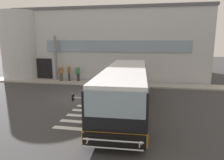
% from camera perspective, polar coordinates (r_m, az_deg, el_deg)
% --- Properties ---
extents(ground_plane, '(80.00, 90.00, 0.02)m').
position_cam_1_polar(ground_plane, '(16.47, -6.13, -4.60)').
color(ground_plane, '#353538').
rests_on(ground_plane, ground).
extents(bay_paint_stripes, '(4.40, 3.96, 0.01)m').
position_cam_1_polar(bay_paint_stripes, '(12.11, -2.67, -10.30)').
color(bay_paint_stripes, silver).
rests_on(bay_paint_stripes, ground).
extents(terminal_building, '(22.99, 13.80, 7.89)m').
position_cam_1_polar(terminal_building, '(27.32, -0.64, 10.03)').
color(terminal_building, '#B7B7BC').
rests_on(terminal_building, ground).
extents(boarding_curb, '(25.19, 2.00, 0.15)m').
position_cam_1_polar(boarding_curb, '(20.96, -2.39, -0.92)').
color(boarding_curb, '#9E9B93').
rests_on(boarding_curb, ground).
extents(entry_support_column, '(0.28, 0.28, 4.74)m').
position_cam_1_polar(entry_support_column, '(22.95, -15.37, 5.92)').
color(entry_support_column, slate).
rests_on(entry_support_column, boarding_curb).
extents(bus_main_foreground, '(3.05, 11.49, 2.70)m').
position_cam_1_polar(bus_main_foreground, '(13.09, 3.77, -2.57)').
color(bus_main_foreground, black).
rests_on(bus_main_foreground, ground).
extents(passenger_near_column, '(0.50, 0.52, 1.68)m').
position_cam_1_polar(passenger_near_column, '(22.23, -14.07, 2.17)').
color(passenger_near_column, '#4C4233').
rests_on(passenger_near_column, boarding_curb).
extents(passenger_by_doorway, '(0.45, 0.44, 1.68)m').
position_cam_1_polar(passenger_by_doorway, '(22.20, -11.88, 2.16)').
color(passenger_by_doorway, '#2D2D33').
rests_on(passenger_by_doorway, boarding_curb).
extents(passenger_at_curb_edge, '(0.39, 0.51, 1.68)m').
position_cam_1_polar(passenger_at_curb_edge, '(21.80, -9.46, 2.09)').
color(passenger_at_curb_edge, '#2D2D33').
rests_on(passenger_at_curb_edge, boarding_curb).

